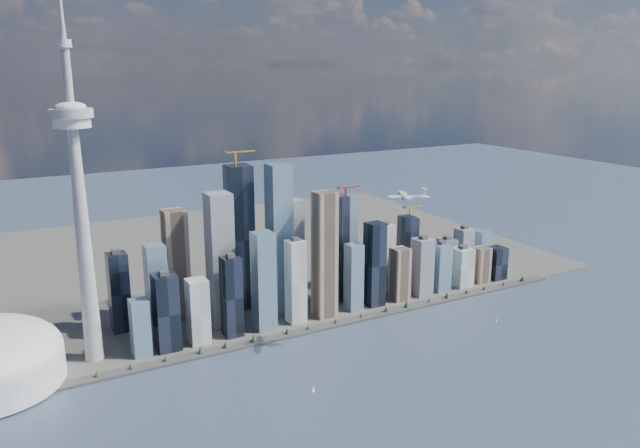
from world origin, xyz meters
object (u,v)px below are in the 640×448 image
needle_tower (80,202)px  sailboat_east (497,320)px  sailboat_west (313,390)px  airplane (407,197)px

needle_tower → sailboat_east: needle_tower is taller
needle_tower → sailboat_west: size_ratio=64.69×
needle_tower → sailboat_east: 678.73m
airplane → sailboat_east: (203.46, 12.51, -233.59)m
needle_tower → sailboat_east: size_ratio=62.59×
needle_tower → sailboat_west: bearing=-44.6°
needle_tower → sailboat_west: needle_tower is taller
sailboat_west → airplane: bearing=-1.7°
airplane → sailboat_west: airplane is taller
sailboat_west → sailboat_east: size_ratio=0.97×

